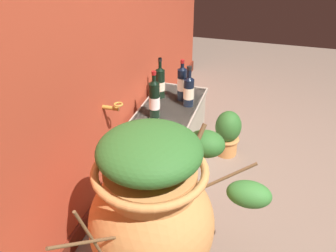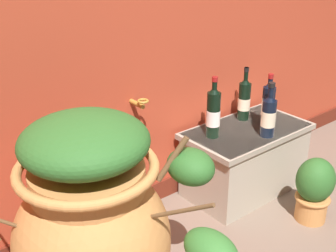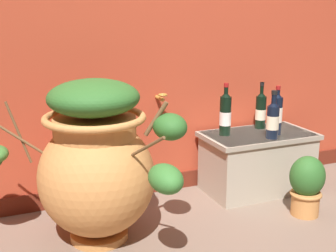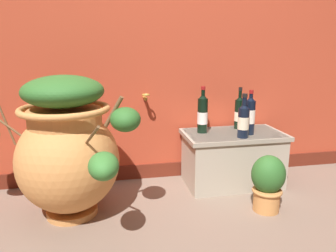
# 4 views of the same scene
# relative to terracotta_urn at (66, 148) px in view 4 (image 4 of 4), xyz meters

# --- Properties ---
(back_wall) EXTENTS (4.40, 0.33, 2.60)m
(back_wall) POSITION_rel_terracotta_urn_xyz_m (0.60, 0.57, 0.87)
(back_wall) COLOR #B74228
(back_wall) RESTS_ON ground_plane
(terracotta_urn) EXTENTS (1.05, 0.82, 0.84)m
(terracotta_urn) POSITION_rel_terracotta_urn_xyz_m (0.00, 0.00, 0.00)
(terracotta_urn) COLOR #D68E4C
(terracotta_urn) RESTS_ON ground_plane
(stone_ledge) EXTENTS (0.72, 0.41, 0.39)m
(stone_ledge) POSITION_rel_terracotta_urn_xyz_m (1.13, 0.24, -0.21)
(stone_ledge) COLOR #B2A893
(stone_ledge) RESTS_ON ground_plane
(wine_bottle_left) EXTENTS (0.07, 0.07, 0.33)m
(wine_bottle_left) POSITION_rel_terracotta_urn_xyz_m (0.91, 0.29, 0.11)
(wine_bottle_left) COLOR black
(wine_bottle_left) RESTS_ON stone_ledge
(wine_bottle_middle) EXTENTS (0.07, 0.07, 0.31)m
(wine_bottle_middle) POSITION_rel_terracotta_urn_xyz_m (1.22, 0.35, 0.10)
(wine_bottle_middle) COLOR black
(wine_bottle_middle) RESTS_ON stone_ledge
(wine_bottle_right) EXTENTS (0.08, 0.08, 0.30)m
(wine_bottle_right) POSITION_rel_terracotta_urn_xyz_m (1.15, 0.11, 0.09)
(wine_bottle_right) COLOR black
(wine_bottle_right) RESTS_ON stone_ledge
(wine_bottle_back) EXTENTS (0.07, 0.07, 0.31)m
(wine_bottle_back) POSITION_rel_terracotta_urn_xyz_m (1.22, 0.18, 0.11)
(wine_bottle_back) COLOR black
(wine_bottle_back) RESTS_ON stone_ledge
(potted_shrub) EXTENTS (0.21, 0.19, 0.36)m
(potted_shrub) POSITION_rel_terracotta_urn_xyz_m (1.19, -0.19, -0.23)
(potted_shrub) COLOR #D68E4C
(potted_shrub) RESTS_ON ground_plane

